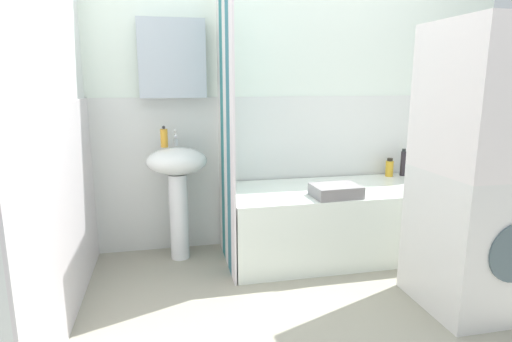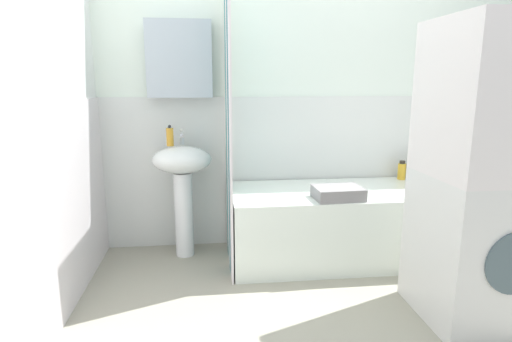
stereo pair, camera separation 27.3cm
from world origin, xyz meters
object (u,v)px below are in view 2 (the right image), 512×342
(bathtub, at_px, (340,224))
(washer_dryer_stack, at_px, (485,176))
(sink, at_px, (182,176))
(soap_dispenser, at_px, (170,137))
(towel_folded, at_px, (338,193))
(body_wash_bottle, at_px, (417,166))
(conditioner_bottle, at_px, (402,171))

(bathtub, xyz_separation_m, washer_dryer_stack, (0.50, -0.88, 0.55))
(sink, distance_m, soap_dispenser, 0.31)
(soap_dispenser, distance_m, towel_folded, 1.28)
(body_wash_bottle, height_order, conditioner_bottle, body_wash_bottle)
(towel_folded, bearing_deg, sink, 159.00)
(bathtub, xyz_separation_m, body_wash_bottle, (0.72, 0.28, 0.37))
(sink, relative_size, soap_dispenser, 5.42)
(sink, distance_m, body_wash_bottle, 1.89)
(soap_dispenser, xyz_separation_m, body_wash_bottle, (1.97, 0.06, -0.28))
(soap_dispenser, relative_size, conditioner_bottle, 1.01)
(body_wash_bottle, distance_m, washer_dryer_stack, 1.19)
(conditioner_bottle, bearing_deg, bathtub, -154.99)
(soap_dispenser, distance_m, conditioner_bottle, 1.88)
(soap_dispenser, bearing_deg, body_wash_bottle, 1.85)
(soap_dispenser, height_order, body_wash_bottle, soap_dispenser)
(body_wash_bottle, xyz_separation_m, conditioner_bottle, (-0.12, 0.00, -0.04))
(bathtub, xyz_separation_m, towel_folded, (-0.10, -0.23, 0.31))
(soap_dispenser, xyz_separation_m, washer_dryer_stack, (1.76, -1.09, -0.10))
(soap_dispenser, distance_m, bathtub, 1.43)
(body_wash_bottle, bearing_deg, bathtub, -159.01)
(conditioner_bottle, bearing_deg, soap_dispenser, -177.96)
(bathtub, bearing_deg, body_wash_bottle, 20.99)
(soap_dispenser, height_order, bathtub, soap_dispenser)
(sink, distance_m, towel_folded, 1.15)
(sink, bearing_deg, body_wash_bottle, 2.99)
(bathtub, height_order, washer_dryer_stack, washer_dryer_stack)
(washer_dryer_stack, bearing_deg, conditioner_bottle, 85.32)
(body_wash_bottle, xyz_separation_m, washer_dryer_stack, (-0.22, -1.16, 0.18))
(sink, height_order, soap_dispenser, soap_dispenser)
(body_wash_bottle, height_order, washer_dryer_stack, washer_dryer_stack)
(body_wash_bottle, bearing_deg, sink, -177.01)
(sink, bearing_deg, conditioner_bottle, 3.27)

